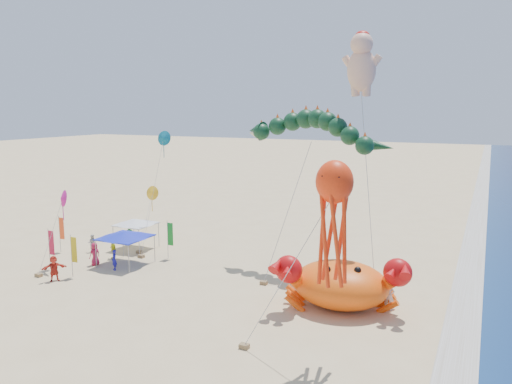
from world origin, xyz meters
TOP-DOWN VIEW (x-y plane):
  - ground at (0.00, 0.00)m, footprint 320.00×320.00m
  - foam_strip at (12.00, 0.00)m, footprint 320.00×320.00m
  - crab_inflatable at (4.85, -0.25)m, footprint 8.17×6.74m
  - dragon_kite at (0.80, 5.08)m, footprint 12.25×6.81m
  - cherub_kite at (4.30, 5.73)m, footprint 3.40×3.94m
  - octopus_kite at (6.31, -7.18)m, footprint 5.57×1.60m
  - canopy_blue at (-12.96, 0.93)m, footprint 3.80×3.80m
  - canopy_white at (-15.13, 4.97)m, footprint 3.33×3.33m
  - feather_flags at (-15.70, -0.09)m, footprint 10.20×6.87m
  - beachgoers at (-13.82, 0.70)m, footprint 26.53×12.07m
  - small_kites at (-14.65, 3.48)m, footprint 5.03×12.00m

SIDE VIEW (x-z plane):
  - ground at x=0.00m, z-range 0.00..0.00m
  - foam_strip at x=12.00m, z-range 0.01..0.01m
  - beachgoers at x=-13.82m, z-range -0.04..1.82m
  - crab_inflatable at x=4.85m, z-range -0.21..3.37m
  - feather_flags at x=-15.70m, z-range 0.41..3.61m
  - canopy_white at x=-15.13m, z-range 1.09..3.79m
  - canopy_blue at x=-12.96m, z-range 1.09..3.80m
  - small_kites at x=-14.65m, z-range 0.81..11.26m
  - octopus_kite at x=6.31m, z-range 2.47..12.45m
  - dragon_kite at x=0.80m, z-range 4.58..16.42m
  - cherub_kite at x=4.30m, z-range 6.67..24.22m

